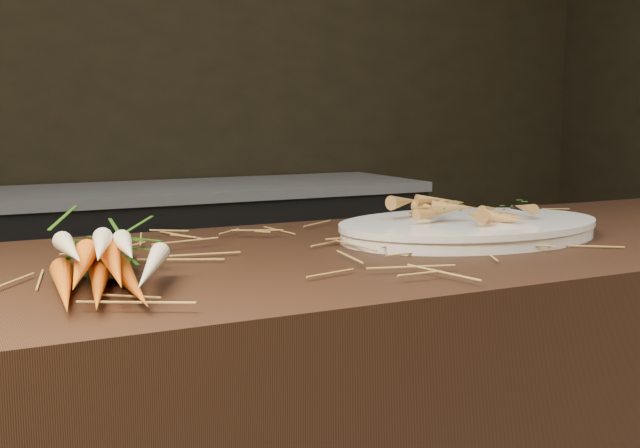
{
  "coord_description": "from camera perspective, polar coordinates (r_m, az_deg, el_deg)",
  "views": [
    {
      "loc": [
        -0.69,
        -0.86,
        1.13
      ],
      "look_at": [
        -0.14,
        0.22,
        0.96
      ],
      "focal_mm": 45.0,
      "sensor_mm": 36.0,
      "label": 1
    }
  ],
  "objects": [
    {
      "name": "back_counter",
      "position": [
        3.28,
        -8.6,
        -4.55
      ],
      "size": [
        1.82,
        0.62,
        0.84
      ],
      "color": "black",
      "rests_on": "ground"
    },
    {
      "name": "roasted_veg_heap",
      "position": [
        1.49,
        10.64,
        1.13
      ],
      "size": [
        0.25,
        0.18,
        0.06
      ],
      "primitive_type": null,
      "rotation": [
        0.0,
        0.0,
        -0.01
      ],
      "color": "#A26E31",
      "rests_on": "serving_platter"
    },
    {
      "name": "root_veg_bunch",
      "position": [
        1.15,
        -15.43,
        -1.76
      ],
      "size": [
        0.21,
        0.48,
        0.09
      ],
      "rotation": [
        0.0,
        0.0,
        -0.2
      ],
      "color": "#C24403",
      "rests_on": "main_counter"
    },
    {
      "name": "serving_platter",
      "position": [
        1.5,
        10.6,
        -0.46
      ],
      "size": [
        0.51,
        0.34,
        0.03
      ],
      "primitive_type": null,
      "rotation": [
        0.0,
        0.0,
        -0.01
      ],
      "color": "white",
      "rests_on": "main_counter"
    },
    {
      "name": "serving_fork",
      "position": [
        1.59,
        16.31,
        0.43
      ],
      "size": [
        0.04,
        0.19,
        0.0
      ],
      "primitive_type": "cube",
      "rotation": [
        0.0,
        0.0,
        -0.1
      ],
      "color": "silver",
      "rests_on": "serving_platter"
    },
    {
      "name": "straw_bedding",
      "position": [
        1.37,
        3.75,
        -1.33
      ],
      "size": [
        1.4,
        0.6,
        0.02
      ],
      "primitive_type": null,
      "color": "olive",
      "rests_on": "main_counter"
    }
  ]
}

